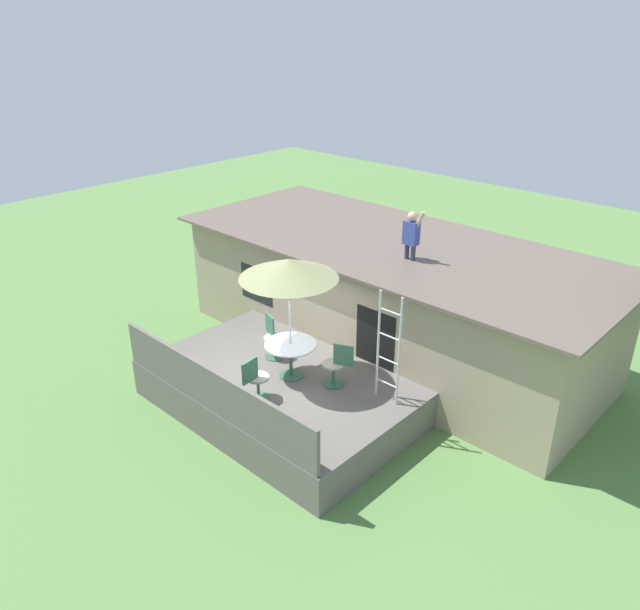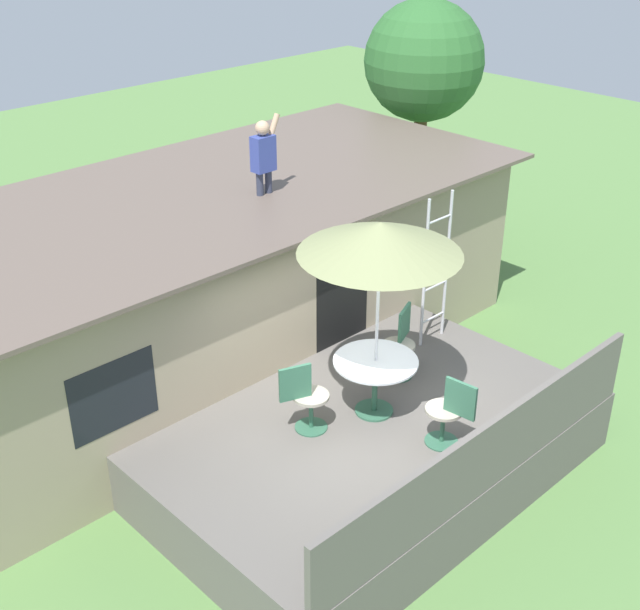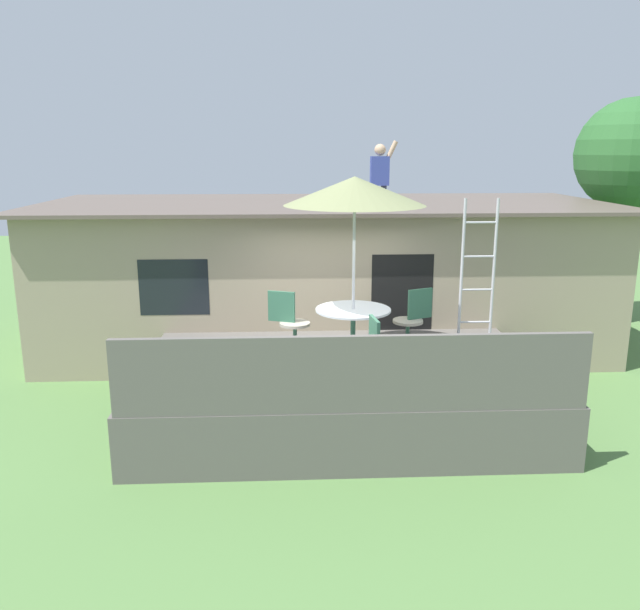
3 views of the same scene
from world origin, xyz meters
name	(u,v)px [view 2 (image 2 of 3)]	position (x,y,z in m)	size (l,w,h in m)	color
ground_plane	(367,471)	(0.00, 0.00, 0.00)	(40.00, 40.00, 0.00)	#567F42
house	(192,285)	(0.00, 3.60, 1.37)	(10.50, 4.50, 2.72)	gray
deck	(368,446)	(0.00, 0.00, 0.40)	(5.44, 3.60, 0.80)	#605B56
deck_railing	(489,455)	(0.00, -1.75, 1.25)	(5.34, 0.08, 0.90)	#605B56
patio_table	(375,371)	(0.18, 0.09, 1.39)	(1.04, 1.04, 0.74)	#33664C
patio_umbrella	(380,238)	(0.18, 0.09, 3.15)	(1.90, 1.90, 2.54)	silver
step_ladder	(436,270)	(2.09, 0.75, 1.90)	(0.52, 0.04, 2.20)	silver
person_figure	(264,152)	(0.92, 2.96, 3.33)	(0.47, 0.20, 1.11)	#33384C
patio_chair_left	(305,398)	(-0.69, 0.40, 1.26)	(0.60, 0.44, 0.92)	#33664C
patio_chair_right	(400,343)	(1.08, 0.47, 1.26)	(0.60, 0.44, 0.92)	#33664C
patio_chair_near	(449,412)	(0.30, -0.97, 1.26)	(0.44, 0.62, 0.92)	#33664C
backyard_tree	(424,62)	(6.32, 4.61, 3.53)	(2.28, 2.28, 4.71)	brown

